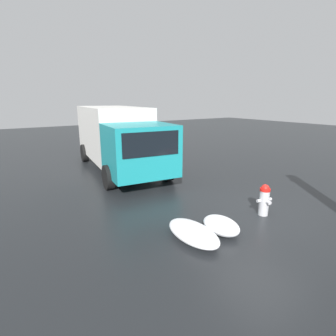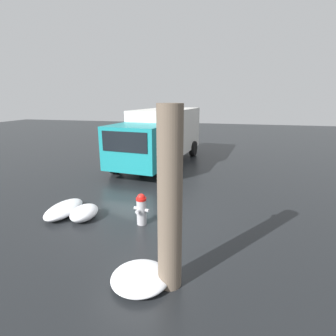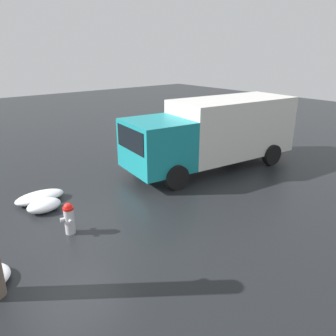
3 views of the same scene
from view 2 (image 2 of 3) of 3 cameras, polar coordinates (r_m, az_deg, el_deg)
ground_plane at (r=7.57m, az=-5.71°, el=-11.98°), size 60.00×60.00×0.00m
fire_hydrant at (r=7.37m, az=-5.82°, el=-8.80°), size 0.38×0.48×0.90m
tree_trunk at (r=4.61m, az=0.41°, el=-7.24°), size 0.67×0.44×3.36m
delivery_truck at (r=14.00m, az=-1.52°, el=7.35°), size 7.69×3.33×2.82m
pedestrian at (r=12.43m, az=-5.90°, el=3.31°), size 0.36×0.36×1.67m
snow_pile_by_hydrant at (r=8.11m, az=-17.76°, el=-9.24°), size 1.03×0.70×0.39m
snow_pile_curbside at (r=5.44m, az=-6.07°, el=-22.62°), size 1.12×1.12×0.24m
snow_pile_by_tree at (r=8.62m, az=-21.69°, el=-8.33°), size 1.57×0.81×0.33m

